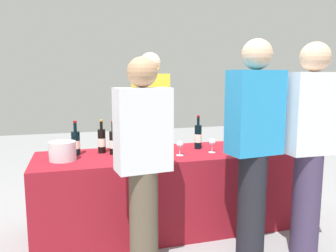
% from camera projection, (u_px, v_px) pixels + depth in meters
% --- Properties ---
extents(ground_plane, '(12.00, 12.00, 0.00)m').
position_uv_depth(ground_plane, '(168.00, 227.00, 3.19)').
color(ground_plane, gray).
extents(tasting_table, '(2.40, 0.75, 0.74)m').
position_uv_depth(tasting_table, '(168.00, 190.00, 3.14)').
color(tasting_table, maroon).
rests_on(tasting_table, ground_plane).
extents(wine_bottle_0, '(0.08, 0.08, 0.31)m').
position_uv_depth(wine_bottle_0, '(76.00, 143.00, 2.98)').
color(wine_bottle_0, black).
rests_on(wine_bottle_0, tasting_table).
extents(wine_bottle_1, '(0.07, 0.07, 0.31)m').
position_uv_depth(wine_bottle_1, '(102.00, 141.00, 3.06)').
color(wine_bottle_1, black).
rests_on(wine_bottle_1, tasting_table).
extents(wine_bottle_2, '(0.07, 0.07, 0.30)m').
position_uv_depth(wine_bottle_2, '(113.00, 142.00, 3.01)').
color(wine_bottle_2, black).
rests_on(wine_bottle_2, tasting_table).
extents(wine_bottle_3, '(0.08, 0.08, 0.31)m').
position_uv_depth(wine_bottle_3, '(130.00, 142.00, 3.04)').
color(wine_bottle_3, black).
rests_on(wine_bottle_3, tasting_table).
extents(wine_bottle_4, '(0.07, 0.07, 0.31)m').
position_uv_depth(wine_bottle_4, '(163.00, 138.00, 3.23)').
color(wine_bottle_4, black).
rests_on(wine_bottle_4, tasting_table).
extents(wine_bottle_5, '(0.07, 0.07, 0.33)m').
position_uv_depth(wine_bottle_5, '(198.00, 137.00, 3.24)').
color(wine_bottle_5, black).
rests_on(wine_bottle_5, tasting_table).
extents(wine_bottle_6, '(0.07, 0.07, 0.31)m').
position_uv_depth(wine_bottle_6, '(228.00, 136.00, 3.31)').
color(wine_bottle_6, black).
rests_on(wine_bottle_6, tasting_table).
extents(wine_bottle_7, '(0.07, 0.07, 0.31)m').
position_uv_depth(wine_bottle_7, '(245.00, 133.00, 3.48)').
color(wine_bottle_7, black).
rests_on(wine_bottle_7, tasting_table).
extents(wine_glass_0, '(0.07, 0.07, 0.13)m').
position_uv_depth(wine_glass_0, '(180.00, 145.00, 2.96)').
color(wine_glass_0, silver).
rests_on(wine_glass_0, tasting_table).
extents(wine_glass_1, '(0.07, 0.07, 0.13)m').
position_uv_depth(wine_glass_1, '(212.00, 143.00, 3.08)').
color(wine_glass_1, silver).
rests_on(wine_glass_1, tasting_table).
extents(wine_glass_2, '(0.06, 0.06, 0.13)m').
position_uv_depth(wine_glass_2, '(239.00, 141.00, 3.18)').
color(wine_glass_2, silver).
rests_on(wine_glass_2, tasting_table).
extents(wine_glass_3, '(0.07, 0.07, 0.15)m').
position_uv_depth(wine_glass_3, '(254.00, 139.00, 3.16)').
color(wine_glass_3, silver).
rests_on(wine_glass_3, tasting_table).
extents(ice_bucket, '(0.22, 0.22, 0.16)m').
position_uv_depth(ice_bucket, '(63.00, 151.00, 2.78)').
color(ice_bucket, silver).
rests_on(ice_bucket, tasting_table).
extents(server_pouring, '(0.39, 0.23, 1.70)m').
position_uv_depth(server_pouring, '(151.00, 123.00, 3.66)').
color(server_pouring, brown).
rests_on(server_pouring, ground_plane).
extents(guest_0, '(0.40, 0.25, 1.57)m').
position_uv_depth(guest_0, '(143.00, 160.00, 2.34)').
color(guest_0, brown).
rests_on(guest_0, ground_plane).
extents(guest_1, '(0.42, 0.26, 1.71)m').
position_uv_depth(guest_1, '(254.00, 143.00, 2.54)').
color(guest_1, black).
rests_on(guest_1, ground_plane).
extents(guest_2, '(0.40, 0.23, 1.69)m').
position_uv_depth(guest_2, '(310.00, 143.00, 2.59)').
color(guest_2, '#3F3351').
rests_on(guest_2, ground_plane).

